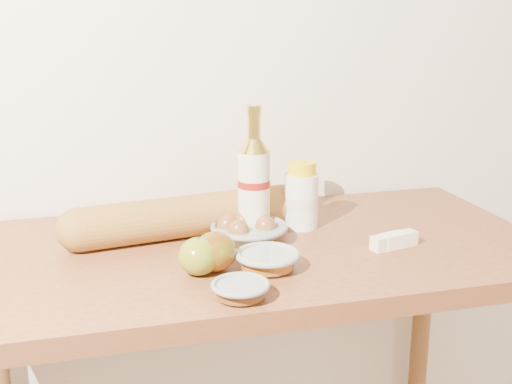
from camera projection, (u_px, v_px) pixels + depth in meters
back_wall at (216, 37)px, 1.50m from camera, size 3.50×0.02×2.60m
table at (252, 300)px, 1.34m from camera, size 1.20×0.60×0.90m
bourbon_bottle at (254, 184)px, 1.33m from camera, size 0.07×0.07×0.28m
cream_bottle at (301, 197)px, 1.40m from camera, size 0.09×0.09×0.15m
egg_bowl at (248, 230)px, 1.32m from camera, size 0.18×0.18×0.06m
baguette at (187, 216)px, 1.34m from camera, size 0.54×0.16×0.09m
apple_yellowgreen at (199, 256)px, 1.15m from camera, size 0.08×0.08×0.07m
apple_redgreen_front at (215, 252)px, 1.17m from camera, size 0.09×0.09×0.07m
sugar_bowl at (241, 290)px, 1.06m from camera, size 0.11×0.11×0.03m
syrup_bowl at (267, 260)px, 1.18m from camera, size 0.14×0.14×0.03m
butter_stick at (394, 241)px, 1.29m from camera, size 0.11×0.05×0.03m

